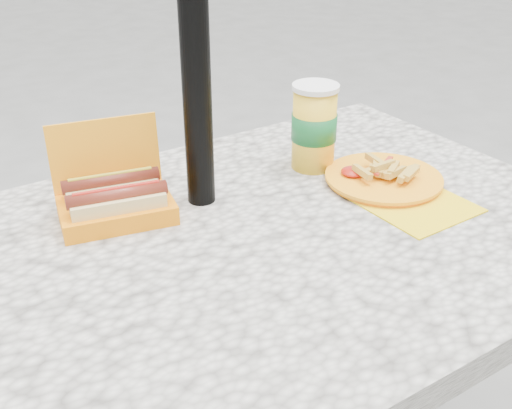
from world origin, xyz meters
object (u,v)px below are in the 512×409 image
umbrella_pole (193,3)px  hotdog_box (115,199)px  soda_cup (314,127)px  fries_plate (386,179)px

umbrella_pole → hotdog_box: bearing=170.7°
umbrella_pole → soda_cup: bearing=0.7°
umbrella_pole → fries_plate: size_ratio=7.29×
hotdog_box → umbrella_pole: bearing=3.0°
fries_plate → soda_cup: soda_cup is taller
umbrella_pole → soda_cup: size_ratio=12.85×
hotdog_box → fries_plate: (0.48, -0.17, -0.02)m
umbrella_pole → fries_plate: 0.49m
umbrella_pole → fries_plate: bearing=-23.4°
fries_plate → soda_cup: (-0.06, 0.14, 0.07)m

